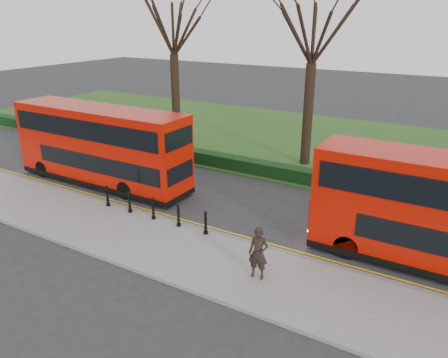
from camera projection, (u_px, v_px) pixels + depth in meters
The scene contains 12 objects.
ground at pixel (188, 215), 20.63m from camera, with size 120.00×120.00×0.00m, color #28282B.
pavement at pixel (146, 240), 18.19m from camera, with size 60.00×4.00×0.15m, color gray.
kerb at pixel (175, 222), 19.79m from camera, with size 60.00×0.25×0.16m, color slate.
grass_verge at pixel (303, 141), 32.67m from camera, with size 60.00×18.00×0.06m, color #2D511B.
hedge at pixel (254, 167), 25.95m from camera, with size 60.00×0.90×0.80m, color black.
yellow_line_outer at pixel (179, 221), 20.06m from camera, with size 60.00×0.10×0.01m, color yellow.
yellow_line_inner at pixel (181, 219), 20.22m from camera, with size 60.00×0.10×0.01m, color yellow.
tree_left at pixel (173, 23), 29.54m from camera, with size 7.35×7.35×11.48m.
tree_mid at pixel (314, 27), 24.79m from camera, with size 7.26×7.26×11.34m.
bollard_row at pixel (153, 209), 19.76m from camera, with size 5.83×0.15×1.00m.
bus_lead at pixel (101, 146), 23.82m from camera, with size 10.71×2.46×4.26m.
pedestrian at pixel (258, 253), 15.17m from camera, with size 0.70×0.46×1.93m, color black.
Camera 1 is at (11.04, -15.17, 8.90)m, focal length 35.00 mm.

